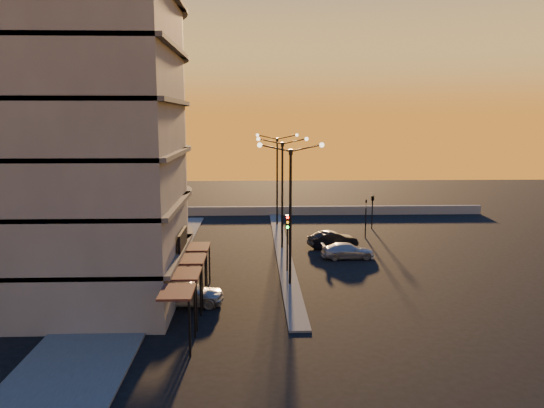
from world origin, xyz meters
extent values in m
plane|color=black|center=(0.00, 0.00, 0.00)|extent=(120.00, 120.00, 0.00)
cube|color=#4F4F4D|center=(-10.50, 4.00, 0.06)|extent=(5.00, 40.00, 0.12)
cube|color=#4F4F4D|center=(0.00, 10.00, 0.06)|extent=(1.20, 36.00, 0.12)
cube|color=gray|center=(2.00, 26.00, 0.50)|extent=(44.00, 0.50, 1.00)
cylinder|color=slate|center=(-14.00, 2.00, 12.50)|extent=(14.00, 14.00, 25.00)
cube|color=slate|center=(-14.00, -3.00, 12.50)|extent=(14.00, 10.00, 25.00)
cylinder|color=black|center=(-14.00, 2.00, 1.60)|extent=(14.16, 14.16, 2.40)
cube|color=black|center=(-6.80, -2.00, 3.60)|extent=(0.15, 3.20, 1.20)
cylinder|color=black|center=(0.00, 0.00, 4.50)|extent=(0.18, 0.18, 9.00)
cube|color=black|center=(0.00, 0.00, 8.90)|extent=(0.25, 0.25, 0.35)
sphere|color=#FFE5B2|center=(-2.00, 0.00, 9.35)|extent=(0.32, 0.32, 0.32)
sphere|color=#FFE5B2|center=(2.00, 0.00, 9.35)|extent=(0.32, 0.32, 0.32)
cylinder|color=black|center=(0.00, 10.00, 4.50)|extent=(0.18, 0.18, 9.00)
cube|color=black|center=(0.00, 10.00, 8.90)|extent=(0.25, 0.25, 0.35)
sphere|color=#FFE5B2|center=(-2.00, 10.00, 9.35)|extent=(0.32, 0.32, 0.32)
sphere|color=#FFE5B2|center=(2.00, 10.00, 9.35)|extent=(0.32, 0.32, 0.32)
cylinder|color=black|center=(0.00, 20.00, 4.50)|extent=(0.18, 0.18, 9.00)
cube|color=black|center=(0.00, 20.00, 8.90)|extent=(0.25, 0.25, 0.35)
sphere|color=#FFE5B2|center=(-2.00, 20.00, 9.35)|extent=(0.32, 0.32, 0.32)
sphere|color=#FFE5B2|center=(2.00, 20.00, 9.35)|extent=(0.32, 0.32, 0.32)
cylinder|color=black|center=(0.00, 3.00, 1.60)|extent=(0.12, 0.12, 3.20)
cube|color=black|center=(0.00, 2.82, 3.75)|extent=(0.28, 0.16, 1.00)
sphere|color=#FF0C05|center=(0.00, 2.72, 4.10)|extent=(0.20, 0.20, 0.20)
sphere|color=orange|center=(0.00, 2.72, 3.75)|extent=(0.20, 0.20, 0.20)
sphere|color=#0CFF26|center=(0.00, 2.72, 3.40)|extent=(0.20, 0.20, 0.20)
cylinder|color=black|center=(8.00, 14.00, 1.40)|extent=(0.12, 0.12, 2.80)
imported|color=black|center=(8.00, 14.00, 3.20)|extent=(0.13, 0.16, 0.80)
cylinder|color=black|center=(9.50, 18.00, 1.40)|extent=(0.12, 0.12, 2.80)
imported|color=black|center=(9.50, 18.00, 3.20)|extent=(0.42, 1.99, 0.80)
imported|color=#9A9DA1|center=(-6.50, -3.60, 0.78)|extent=(4.63, 2.00, 1.56)
imported|color=black|center=(4.39, 10.28, 0.70)|extent=(4.47, 2.47, 1.39)
imported|color=#ABADB3|center=(5.08, 6.70, 0.61)|extent=(4.31, 1.92, 1.23)
camera|label=1|loc=(-2.35, -34.08, 11.06)|focal=35.00mm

